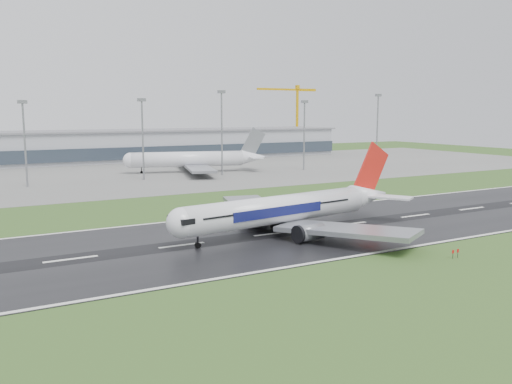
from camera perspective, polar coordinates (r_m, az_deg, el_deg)
ground at (r=121.35m, az=10.00°, el=-3.42°), size 520.00×520.00×0.00m
runway at (r=121.34m, az=10.00°, el=-3.39°), size 400.00×45.00×0.10m
apron at (r=231.06m, az=-9.83°, el=2.21°), size 400.00×130.00×0.08m
terminal at (r=287.64m, az=-13.82°, el=4.79°), size 240.00×36.00×15.00m
main_airliner at (r=110.82m, az=4.00°, el=0.12°), size 65.12×62.76×17.14m
parked_airliner at (r=224.06m, az=-6.70°, el=4.37°), size 72.98×70.02×17.73m
tower_crane at (r=349.58m, az=4.41°, el=7.86°), size 42.78×3.94×42.34m
floodmast_1 at (r=193.37m, az=-23.44°, el=4.54°), size 0.64×0.64×27.64m
floodmast_2 at (r=201.18m, az=-11.99°, el=5.34°), size 0.64×0.64×28.75m
floodmast_3 at (r=212.68m, az=-3.67°, el=6.13°), size 0.64×0.64×32.22m
floodmast_4 at (r=232.21m, az=5.16°, el=5.88°), size 0.64×0.64×28.78m
floodmast_5 at (r=257.37m, az=12.81°, el=6.33°), size 0.64×0.64×32.16m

